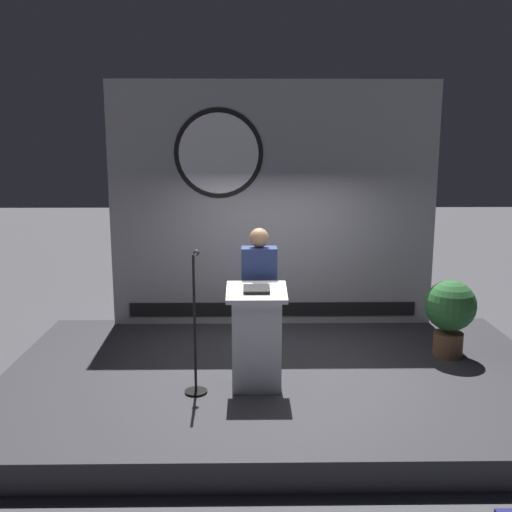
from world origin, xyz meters
TOP-DOWN VIEW (x-y plane):
  - ground_plane at (0.00, 0.00)m, footprint 40.00×40.00m
  - stage_platform at (0.00, 0.00)m, footprint 6.40×4.00m
  - banner_display at (-0.02, 1.85)m, footprint 4.63×0.12m
  - podium at (-0.27, -0.46)m, footprint 0.64×0.50m
  - speaker_person at (-0.23, 0.02)m, footprint 0.40×0.26m
  - microphone_stand at (-0.92, -0.55)m, footprint 0.24×0.53m
  - potted_plant at (2.13, 0.45)m, footprint 0.62×0.62m

SIDE VIEW (x-z plane):
  - ground_plane at x=0.00m, z-range 0.00..0.00m
  - stage_platform at x=0.00m, z-range 0.00..0.30m
  - microphone_stand at x=-0.92m, z-range 0.08..1.58m
  - podium at x=-0.27m, z-range 0.29..1.43m
  - potted_plant at x=2.13m, z-range 0.40..1.36m
  - speaker_person at x=-0.23m, z-range 0.32..2.00m
  - banner_display at x=-0.02m, z-range 0.31..3.77m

